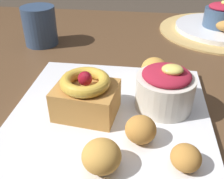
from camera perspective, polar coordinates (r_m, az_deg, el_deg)
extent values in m
cube|color=brown|center=(0.49, 7.32, -3.14)|extent=(1.42, 1.03, 0.04)
cylinder|color=tan|center=(0.82, 22.13, 11.67)|extent=(0.33, 0.33, 0.00)
cube|color=white|center=(0.42, -0.37, -5.38)|extent=(0.31, 0.31, 0.01)
cube|color=#B77F3D|center=(0.40, -5.56, -2.31)|extent=(0.10, 0.08, 0.05)
torus|color=gold|center=(0.38, -5.82, 1.68)|extent=(0.08, 0.08, 0.02)
sphere|color=maroon|center=(0.38, -5.86, 2.37)|extent=(0.02, 0.02, 0.02)
cylinder|color=silver|center=(0.42, 11.30, -0.55)|extent=(0.09, 0.09, 0.05)
ellipsoid|color=#A31E33|center=(0.40, 11.76, 3.11)|extent=(0.07, 0.07, 0.02)
ellipsoid|color=#EAD666|center=(0.39, 12.97, 4.22)|extent=(0.03, 0.03, 0.01)
ellipsoid|color=#BC7F38|center=(0.36, 6.22, -8.59)|extent=(0.04, 0.04, 0.04)
ellipsoid|color=#BC7F38|center=(0.34, 15.69, -14.00)|extent=(0.04, 0.04, 0.03)
ellipsoid|color=gold|center=(0.49, 9.15, 4.38)|extent=(0.05, 0.05, 0.04)
ellipsoid|color=gold|center=(0.32, -2.28, -14.19)|extent=(0.05, 0.05, 0.04)
cylinder|color=white|center=(0.82, 22.26, 12.22)|extent=(0.24, 0.24, 0.01)
cylinder|color=#3D5675|center=(0.81, 22.50, 14.23)|extent=(0.09, 0.09, 0.05)
ellipsoid|color=#A31E33|center=(0.80, 22.94, 16.15)|extent=(0.08, 0.08, 0.02)
cylinder|color=#334766|center=(0.69, -15.36, 13.13)|extent=(0.08, 0.08, 0.09)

